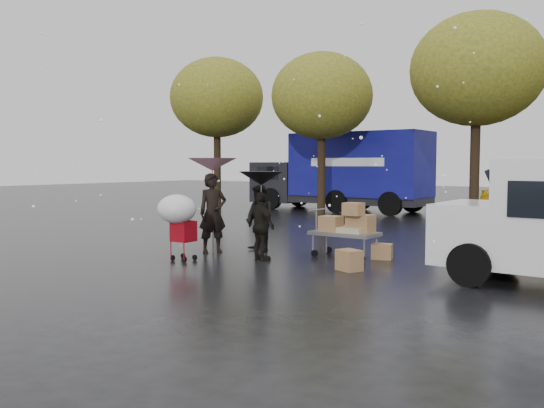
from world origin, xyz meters
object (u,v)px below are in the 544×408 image
Objects in this scene: person_black at (261,226)px; vendor_cart at (348,226)px; shopping_cart at (178,213)px; person_pink at (213,213)px; blue_truck at (343,172)px.

person_black reaches higher than vendor_cart.
person_black is at bearing 39.96° from shopping_cart.
person_black is (1.63, -0.22, -0.19)m from person_pink.
person_pink is 1.41m from shopping_cart.
vendor_cart is (1.37, 1.42, -0.03)m from person_black.
vendor_cart is at bearing -60.44° from blue_truck.
vendor_cart is 1.04× the size of shopping_cart.
shopping_cart is (-2.76, -2.58, 0.34)m from vendor_cart.
person_black is 0.18× the size of blue_truck.
person_pink is at bearing -74.54° from blue_truck.
person_black is at bearing -70.75° from person_pink.
person_black is 13.89m from blue_truck.
blue_truck reaches higher than person_pink.
blue_truck is (-5.12, 12.87, 1.00)m from person_black.
shopping_cart is at bearing -75.08° from blue_truck.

